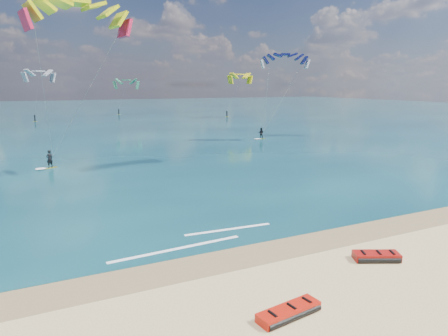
% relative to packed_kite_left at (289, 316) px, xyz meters
% --- Properties ---
extents(ground, '(320.00, 320.00, 0.00)m').
position_rel_packed_kite_left_xyz_m(ground, '(-1.47, 41.98, 0.00)').
color(ground, tan).
rests_on(ground, ground).
extents(wet_sand_strip, '(320.00, 2.40, 0.01)m').
position_rel_packed_kite_left_xyz_m(wet_sand_strip, '(-1.47, 4.98, 0.00)').
color(wet_sand_strip, brown).
rests_on(wet_sand_strip, ground).
extents(sea, '(320.00, 200.00, 0.04)m').
position_rel_packed_kite_left_xyz_m(sea, '(-1.47, 105.98, 0.02)').
color(sea, '#0B2F3C').
rests_on(sea, ground).
extents(packed_kite_left, '(2.71, 1.36, 0.37)m').
position_rel_packed_kite_left_xyz_m(packed_kite_left, '(0.00, 0.00, 0.00)').
color(packed_kite_left, red).
rests_on(packed_kite_left, ground).
extents(packed_kite_mid, '(2.48, 1.95, 0.41)m').
position_rel_packed_kite_left_xyz_m(packed_kite_mid, '(6.12, 2.02, 0.00)').
color(packed_kite_mid, '#A2100B').
rests_on(packed_kite_mid, ground).
extents(kitesurfer_main, '(9.79, 8.90, 15.46)m').
position_rel_packed_kite_left_xyz_m(kitesurfer_main, '(-4.85, 26.62, 7.89)').
color(kitesurfer_main, '#C1D418').
rests_on(kitesurfer_main, sea).
extents(kitesurfer_far, '(7.57, 5.47, 13.08)m').
position_rel_packed_kite_left_xyz_m(kitesurfer_far, '(23.33, 37.99, 7.08)').
color(kitesurfer_far, '#A2CD1E').
rests_on(kitesurfer_far, sea).
extents(shoreline_foam, '(9.19, 1.90, 0.01)m').
position_rel_packed_kite_left_xyz_m(shoreline_foam, '(-0.19, 7.54, 0.04)').
color(shoreline_foam, white).
rests_on(shoreline_foam, ground).
extents(distant_kites, '(83.28, 37.83, 14.18)m').
position_rel_packed_kite_left_xyz_m(distant_kites, '(-8.30, 80.68, 5.49)').
color(distant_kites, '#F2478B').
rests_on(distant_kites, ground).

